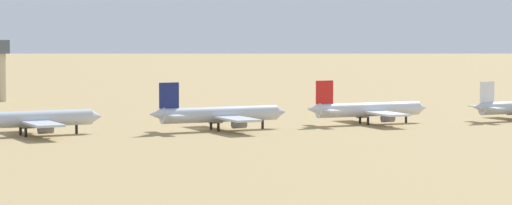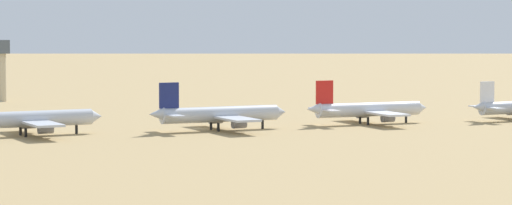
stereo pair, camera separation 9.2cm
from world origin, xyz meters
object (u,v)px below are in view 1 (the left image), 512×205
Objects in this scene: parked_jet_navy_3 at (219,114)px; control_tower at (1,64)px; parked_jet_navy_2 at (27,119)px; parked_jet_red_4 at (368,110)px.

parked_jet_navy_3 is 131.30m from control_tower.
parked_jet_navy_2 is at bearing 171.87° from parked_jet_navy_3.
parked_jet_navy_2 reaches higher than parked_jet_red_4.
control_tower is (-78.00, 123.08, 8.80)m from parked_jet_red_4.
parked_jet_red_4 is at bearing -57.63° from control_tower.
parked_jet_navy_3 is 1.77× the size of control_tower.
parked_jet_red_4 is at bearing -0.46° from parked_jet_navy_3.
parked_jet_navy_2 is 1.03× the size of parked_jet_red_4.
parked_jet_navy_3 is at bearing -74.37° from control_tower.
control_tower is at bearing 101.03° from parked_jet_navy_3.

